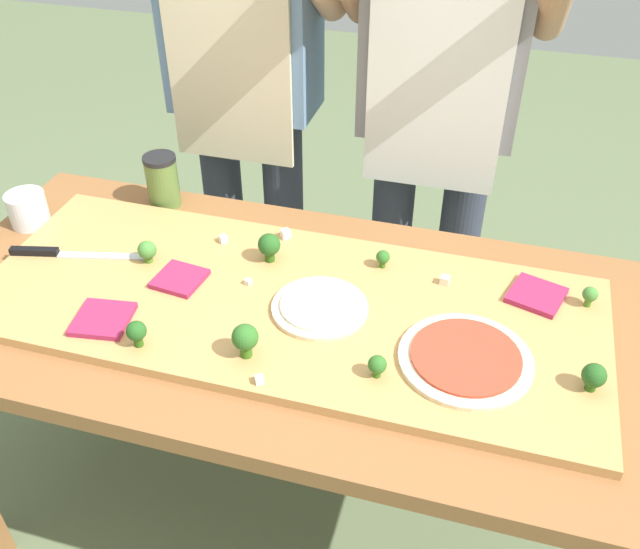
# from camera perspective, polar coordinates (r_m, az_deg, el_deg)

# --- Properties ---
(ground_plane) EXTENTS (8.00, 8.00, 0.00)m
(ground_plane) POSITION_cam_1_polar(r_m,az_deg,el_deg) (2.06, -2.38, -19.37)
(ground_plane) COLOR #60704C
(prep_table) EXTENTS (1.56, 0.76, 0.77)m
(prep_table) POSITION_cam_1_polar(r_m,az_deg,el_deg) (1.54, -3.01, -5.84)
(prep_table) COLOR brown
(prep_table) RESTS_ON ground
(cutting_board) EXTENTS (1.31, 0.52, 0.02)m
(cutting_board) POSITION_cam_1_polar(r_m,az_deg,el_deg) (1.46, -2.84, -2.53)
(cutting_board) COLOR tan
(cutting_board) RESTS_ON prep_table
(chefs_knife) EXTENTS (0.31, 0.09, 0.02)m
(chefs_knife) POSITION_cam_1_polar(r_m,az_deg,el_deg) (1.68, -20.61, 1.64)
(chefs_knife) COLOR #B7BABF
(chefs_knife) RESTS_ON cutting_board
(pizza_whole_tomato_red) EXTENTS (0.25, 0.25, 0.02)m
(pizza_whole_tomato_red) POSITION_cam_1_polar(r_m,az_deg,el_deg) (1.34, 11.86, -6.75)
(pizza_whole_tomato_red) COLOR beige
(pizza_whole_tomato_red) RESTS_ON cutting_board
(pizza_whole_white_garlic) EXTENTS (0.20, 0.20, 0.02)m
(pizza_whole_white_garlic) POSITION_cam_1_polar(r_m,az_deg,el_deg) (1.42, -0.01, -2.67)
(pizza_whole_white_garlic) COLOR beige
(pizza_whole_white_garlic) RESTS_ON cutting_board
(pizza_slice_center) EXTENTS (0.13, 0.13, 0.01)m
(pizza_slice_center) POSITION_cam_1_polar(r_m,az_deg,el_deg) (1.53, 17.33, -1.62)
(pizza_slice_center) COLOR #9E234C
(pizza_slice_center) RESTS_ON cutting_board
(pizza_slice_far_left) EXTENTS (0.11, 0.11, 0.01)m
(pizza_slice_far_left) POSITION_cam_1_polar(r_m,az_deg,el_deg) (1.53, -11.40, -0.27)
(pizza_slice_far_left) COLOR #9E234C
(pizza_slice_far_left) RESTS_ON cutting_board
(pizza_slice_near_left) EXTENTS (0.12, 0.12, 0.01)m
(pizza_slice_near_left) POSITION_cam_1_polar(r_m,az_deg,el_deg) (1.46, -17.40, -3.51)
(pizza_slice_near_left) COLOR #9E234C
(pizza_slice_near_left) RESTS_ON cutting_board
(broccoli_floret_center_left) EXTENTS (0.05, 0.05, 0.07)m
(broccoli_floret_center_left) POSITION_cam_1_polar(r_m,az_deg,el_deg) (1.54, -4.19, 2.38)
(broccoli_floret_center_left) COLOR #2C5915
(broccoli_floret_center_left) RESTS_ON cutting_board
(broccoli_floret_back_right) EXTENTS (0.04, 0.04, 0.05)m
(broccoli_floret_back_right) POSITION_cam_1_polar(r_m,az_deg,el_deg) (1.28, 4.72, -7.43)
(broccoli_floret_back_right) COLOR #366618
(broccoli_floret_back_right) RESTS_ON cutting_board
(broccoli_floret_front_right) EXTENTS (0.03, 0.03, 0.05)m
(broccoli_floret_front_right) POSITION_cam_1_polar(r_m,az_deg,el_deg) (1.53, 21.28, -1.58)
(broccoli_floret_front_right) COLOR #487A23
(broccoli_floret_front_right) RESTS_ON cutting_board
(broccoli_floret_front_mid) EXTENTS (0.03, 0.03, 0.04)m
(broccoli_floret_front_mid) POSITION_cam_1_polar(r_m,az_deg,el_deg) (1.54, 5.19, 1.38)
(broccoli_floret_front_mid) COLOR #366618
(broccoli_floret_front_mid) RESTS_ON cutting_board
(broccoli_floret_center_right) EXTENTS (0.05, 0.05, 0.07)m
(broccoli_floret_center_right) POSITION_cam_1_polar(r_m,az_deg,el_deg) (1.31, -6.16, -5.24)
(broccoli_floret_center_right) COLOR #366618
(broccoli_floret_center_right) RESTS_ON cutting_board
(broccoli_floret_back_mid) EXTENTS (0.04, 0.04, 0.06)m
(broccoli_floret_back_mid) POSITION_cam_1_polar(r_m,az_deg,el_deg) (1.37, -14.83, -4.57)
(broccoli_floret_back_mid) COLOR #2C5915
(broccoli_floret_back_mid) RESTS_ON cutting_board
(broccoli_floret_back_left) EXTENTS (0.04, 0.04, 0.05)m
(broccoli_floret_back_left) POSITION_cam_1_polar(r_m,az_deg,el_deg) (1.59, -13.99, 1.92)
(broccoli_floret_back_left) COLOR #487A23
(broccoli_floret_back_left) RESTS_ON cutting_board
(broccoli_floret_front_left) EXTENTS (0.04, 0.04, 0.06)m
(broccoli_floret_front_left) POSITION_cam_1_polar(r_m,az_deg,el_deg) (1.34, 21.56, -7.76)
(broccoli_floret_front_left) COLOR #2C5915
(broccoli_floret_front_left) RESTS_ON cutting_board
(cheese_crumble_a) EXTENTS (0.02, 0.02, 0.02)m
(cheese_crumble_a) POSITION_cam_1_polar(r_m,az_deg,el_deg) (1.28, -5.00, -8.59)
(cheese_crumble_a) COLOR white
(cheese_crumble_a) RESTS_ON cutting_board
(cheese_crumble_b) EXTENTS (0.02, 0.02, 0.02)m
(cheese_crumble_b) POSITION_cam_1_polar(r_m,az_deg,el_deg) (1.63, -7.95, 2.92)
(cheese_crumble_b) COLOR white
(cheese_crumble_b) RESTS_ON cutting_board
(cheese_crumble_c) EXTENTS (0.02, 0.02, 0.02)m
(cheese_crumble_c) POSITION_cam_1_polar(r_m,az_deg,el_deg) (1.51, 10.21, -0.46)
(cheese_crumble_c) COLOR silver
(cheese_crumble_c) RESTS_ON cutting_board
(cheese_crumble_d) EXTENTS (0.02, 0.02, 0.01)m
(cheese_crumble_d) POSITION_cam_1_polar(r_m,az_deg,el_deg) (1.50, -5.91, -0.60)
(cheese_crumble_d) COLOR white
(cheese_crumble_d) RESTS_ON cutting_board
(cheese_crumble_e) EXTENTS (0.03, 0.03, 0.02)m
(cheese_crumble_e) POSITION_cam_1_polar(r_m,az_deg,el_deg) (1.63, -2.84, 3.35)
(cheese_crumble_e) COLOR white
(cheese_crumble_e) RESTS_ON cutting_board
(flour_cup) EXTENTS (0.09, 0.09, 0.08)m
(flour_cup) POSITION_cam_1_polar(r_m,az_deg,el_deg) (1.85, -22.82, 4.84)
(flour_cup) COLOR white
(flour_cup) RESTS_ON prep_table
(sauce_jar) EXTENTS (0.08, 0.08, 0.14)m
(sauce_jar) POSITION_cam_1_polar(r_m,az_deg,el_deg) (1.81, -12.80, 7.50)
(sauce_jar) COLOR #517033
(sauce_jar) RESTS_ON prep_table
(cook_left) EXTENTS (0.54, 0.39, 1.67)m
(cook_left) POSITION_cam_1_polar(r_m,az_deg,el_deg) (1.99, -6.31, 16.02)
(cook_left) COLOR #333847
(cook_left) RESTS_ON ground
(cook_right) EXTENTS (0.54, 0.39, 1.67)m
(cook_right) POSITION_cam_1_polar(r_m,az_deg,el_deg) (1.87, 9.80, 14.22)
(cook_right) COLOR #333847
(cook_right) RESTS_ON ground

